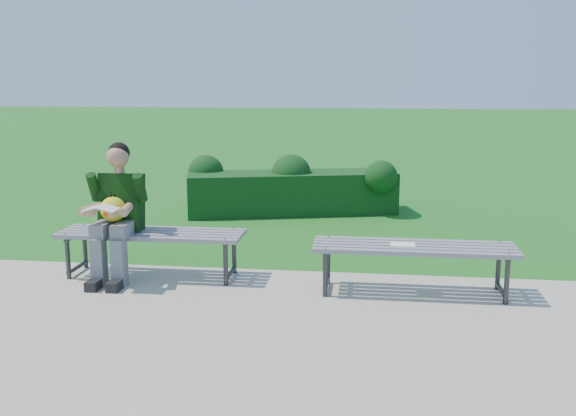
{
  "coord_description": "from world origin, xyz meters",
  "views": [
    {
      "loc": [
        1.13,
        -6.21,
        1.91
      ],
      "look_at": [
        0.36,
        -0.2,
        0.71
      ],
      "focal_mm": 40.0,
      "sensor_mm": 36.0,
      "label": 1
    }
  ],
  "objects": [
    {
      "name": "paper_sheet",
      "position": [
        1.44,
        -0.56,
        0.47
      ],
      "size": [
        0.22,
        0.17,
        0.01
      ],
      "color": "white",
      "rests_on": "bench_right"
    },
    {
      "name": "bench_left",
      "position": [
        -0.97,
        -0.35,
        0.42
      ],
      "size": [
        1.8,
        0.5,
        0.46
      ],
      "color": "gray",
      "rests_on": "walkway"
    },
    {
      "name": "walkway",
      "position": [
        0.0,
        -1.75,
        0.01
      ],
      "size": [
        30.0,
        3.5,
        0.02
      ],
      "color": "beige",
      "rests_on": "ground"
    },
    {
      "name": "hedge",
      "position": [
        -0.03,
        2.98,
        0.37
      ],
      "size": [
        3.19,
        1.5,
        0.86
      ],
      "color": "#113D13",
      "rests_on": "ground"
    },
    {
      "name": "ground",
      "position": [
        0.0,
        0.0,
        0.0
      ],
      "size": [
        80.0,
        80.0,
        0.0
      ],
      "color": "#216617",
      "rests_on": "ground"
    },
    {
      "name": "bench_right",
      "position": [
        1.54,
        -0.56,
        0.42
      ],
      "size": [
        1.8,
        0.5,
        0.46
      ],
      "color": "gray",
      "rests_on": "walkway"
    },
    {
      "name": "seated_boy",
      "position": [
        -1.27,
        -0.45,
        0.71
      ],
      "size": [
        0.56,
        0.76,
        1.31
      ],
      "color": "gray",
      "rests_on": "walkway"
    }
  ]
}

